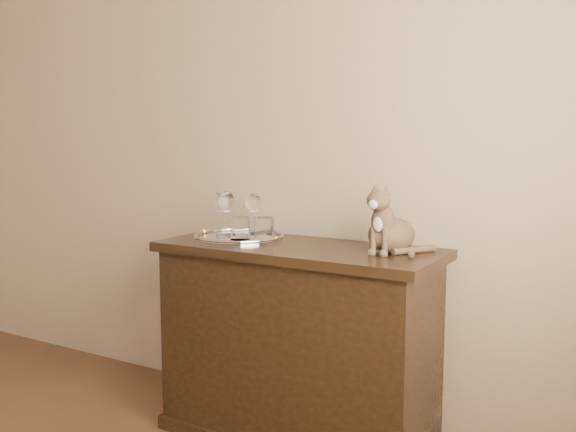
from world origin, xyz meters
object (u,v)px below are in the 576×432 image
wine_glass_d (226,213)px  cat (392,218)px  sideboard (298,344)px  tumbler_c (264,228)px  wine_glass_b (253,214)px  wine_glass_c (223,213)px  tray (239,238)px  tumbler_a (240,228)px

wine_glass_d → cat: (0.77, 0.05, 0.03)m
sideboard → tumbler_c: 0.52m
wine_glass_b → cat: bearing=-6.0°
wine_glass_b → wine_glass_c: (-0.09, -0.12, 0.01)m
tray → wine_glass_b: (0.00, 0.11, 0.10)m
cat → tumbler_a: bearing=-164.7°
sideboard → cat: bearing=8.9°
tray → wine_glass_d: (-0.06, -0.02, 0.11)m
wine_glass_b → tumbler_c: bearing=-39.5°
tumbler_c → cat: 0.59m
wine_glass_c → wine_glass_d: size_ratio=1.00×
wine_glass_b → wine_glass_c: wine_glass_c is taller
sideboard → wine_glass_c: bearing=177.4°
tray → cat: size_ratio=1.47×
tray → wine_glass_d: 0.12m
sideboard → cat: cat is taller
wine_glass_d → cat: size_ratio=0.76×
tray → wine_glass_b: 0.15m
sideboard → wine_glass_d: size_ratio=5.82×
wine_glass_c → tray: bearing=5.5°
sideboard → wine_glass_d: (-0.38, 0.01, 0.54)m
wine_glass_c → cat: cat is taller
tray → tumbler_c: tumbler_c is taller
sideboard → tumbler_a: size_ratio=12.33×
wine_glass_c → wine_glass_d: same height
tray → wine_glass_d: wine_glass_d is taller
tray → tumbler_a: (0.05, -0.06, 0.05)m
tray → tumbler_c: size_ratio=4.21×
wine_glass_c → cat: 0.79m
tumbler_a → tumbler_c: tumbler_a is taller
tray → wine_glass_b: bearing=87.4°
tumbler_c → wine_glass_b: bearing=140.5°
tray → tumbler_c: 0.14m
tumbler_a → wine_glass_d: bearing=159.4°
wine_glass_c → sideboard: bearing=-2.6°
sideboard → cat: size_ratio=4.41×
wine_glass_d → cat: cat is taller
wine_glass_c → tumbler_c: 0.22m
sideboard → tumbler_a: bearing=-173.9°
wine_glass_d → tumbler_c: 0.20m
wine_glass_c → tumbler_a: (0.13, -0.05, -0.05)m
wine_glass_d → cat: 0.77m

